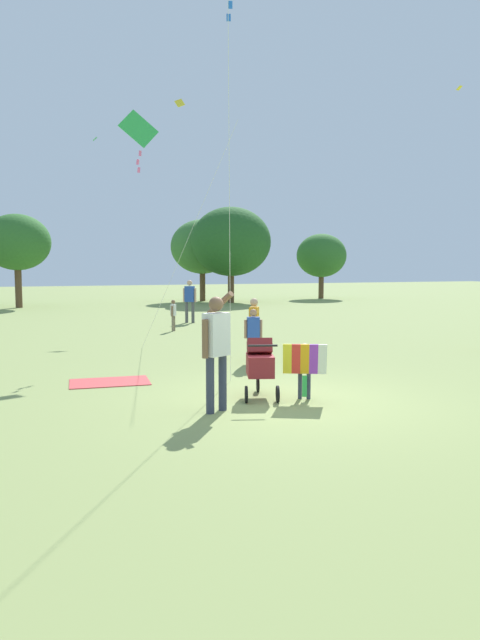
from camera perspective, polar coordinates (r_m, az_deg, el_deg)
ground_plane at (r=9.81m, az=4.51°, el=-7.93°), size 120.00×120.00×0.00m
treeline_distant at (r=35.75m, az=-7.57°, el=7.32°), size 27.57×6.51×5.85m
child_with_butterfly_kite at (r=9.81m, az=6.38°, el=-4.39°), size 0.73×0.51×0.97m
person_adult_flyer at (r=8.87m, az=-2.38°, el=-2.26°), size 0.57×0.69×1.86m
stroller at (r=9.93m, az=1.98°, el=-4.18°), size 0.74×1.12×1.03m
kite_orange_delta at (r=16.29m, az=-9.74°, el=17.45°), size 2.37×2.84×6.41m
distant_kites_cluster at (r=29.66m, az=-22.57°, el=23.36°), size 34.50×10.04×8.42m
person_sitting_far at (r=13.05m, az=1.31°, el=-1.23°), size 0.40×0.24×1.29m
person_couple_left at (r=20.17m, az=-6.58°, el=0.72°), size 0.25×0.30×1.09m
person_kid_running at (r=23.06m, az=-4.98°, el=2.20°), size 0.47×0.39×1.70m
person_back_turned at (r=13.71m, az=1.39°, el=-0.40°), size 0.34×0.42×1.49m
picnic_blanket at (r=11.55m, az=-12.72°, el=-5.98°), size 1.59×1.10×0.02m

